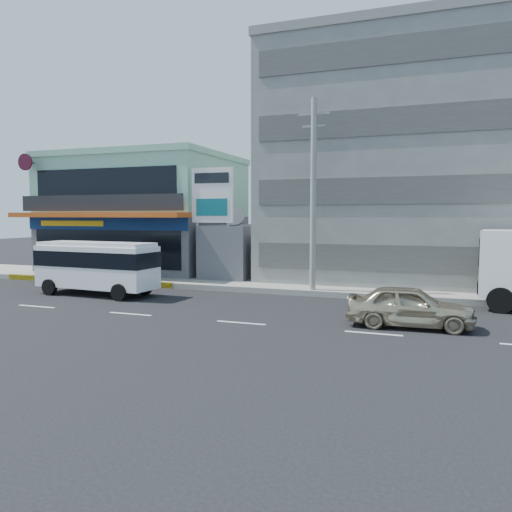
% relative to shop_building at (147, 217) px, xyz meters
% --- Properties ---
extents(ground, '(120.00, 120.00, 0.00)m').
position_rel_shop_building_xyz_m(ground, '(8.00, -13.95, -4.00)').
color(ground, black).
rests_on(ground, ground).
extents(sidewalk, '(70.00, 5.00, 0.30)m').
position_rel_shop_building_xyz_m(sidewalk, '(13.00, -4.45, -3.85)').
color(sidewalk, gray).
rests_on(sidewalk, ground).
extents(shop_building, '(12.40, 11.70, 8.00)m').
position_rel_shop_building_xyz_m(shop_building, '(0.00, 0.00, 0.00)').
color(shop_building, '#4D4D52').
rests_on(shop_building, ground).
extents(concrete_building, '(16.00, 12.00, 14.00)m').
position_rel_shop_building_xyz_m(concrete_building, '(18.00, 1.05, 3.00)').
color(concrete_building, gray).
rests_on(concrete_building, ground).
extents(gap_structure, '(3.00, 6.00, 3.50)m').
position_rel_shop_building_xyz_m(gap_structure, '(8.00, -1.95, -2.25)').
color(gap_structure, '#4D4D52').
rests_on(gap_structure, ground).
extents(satellite_dish, '(1.50, 1.50, 0.15)m').
position_rel_shop_building_xyz_m(satellite_dish, '(8.00, -2.95, -0.42)').
color(satellite_dish, slate).
rests_on(satellite_dish, gap_structure).
extents(billboard, '(2.60, 0.18, 6.90)m').
position_rel_shop_building_xyz_m(billboard, '(7.50, -4.75, 0.93)').
color(billboard, gray).
rests_on(billboard, ground).
extents(utility_pole_near, '(1.60, 0.30, 10.00)m').
position_rel_shop_building_xyz_m(utility_pole_near, '(14.00, -6.55, 1.15)').
color(utility_pole_near, '#999993').
rests_on(utility_pole_near, ground).
extents(minibus, '(6.66, 2.60, 2.74)m').
position_rel_shop_building_xyz_m(minibus, '(3.47, -10.27, -2.36)').
color(minibus, white).
rests_on(minibus, ground).
extents(sedan, '(4.66, 2.07, 1.56)m').
position_rel_shop_building_xyz_m(sedan, '(19.12, -12.45, -3.22)').
color(sedan, '#C4B696').
rests_on(sedan, ground).
extents(motorcycle_rider, '(1.91, 1.28, 2.32)m').
position_rel_shop_building_xyz_m(motorcycle_rider, '(1.74, -7.15, -3.23)').
color(motorcycle_rider, '#52110B').
rests_on(motorcycle_rider, ground).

